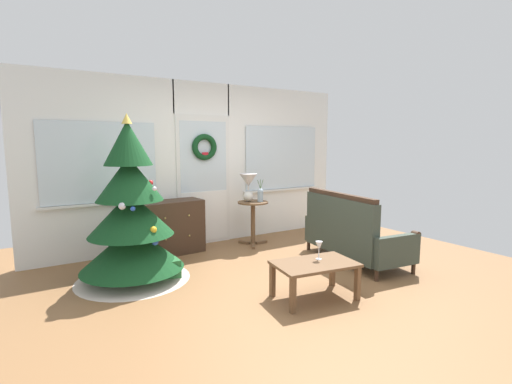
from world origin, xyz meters
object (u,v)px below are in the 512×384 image
at_px(flower_vase, 260,194).
at_px(coffee_table, 315,268).
at_px(gift_box, 169,269).
at_px(christmas_tree, 131,222).
at_px(table_lamp, 248,184).
at_px(wine_glass, 319,246).
at_px(dresser_cabinet, 171,227).
at_px(settee_sofa, 350,235).
at_px(side_table, 253,214).

height_order(flower_vase, coffee_table, flower_vase).
bearing_deg(gift_box, coffee_table, -50.87).
xyz_separation_m(christmas_tree, table_lamp, (1.94, 0.58, 0.28)).
relative_size(christmas_tree, coffee_table, 2.15).
height_order(wine_glass, gift_box, wine_glass).
distance_m(flower_vase, wine_glass, 2.06).
xyz_separation_m(coffee_table, wine_glass, (0.11, 0.06, 0.20)).
bearing_deg(coffee_table, table_lamp, 77.64).
xyz_separation_m(dresser_cabinet, table_lamp, (1.19, -0.21, 0.59)).
height_order(christmas_tree, flower_vase, christmas_tree).
bearing_deg(flower_vase, wine_glass, -104.81).
bearing_deg(settee_sofa, gift_box, 163.73).
distance_m(flower_vase, gift_box, 1.99).
relative_size(dresser_cabinet, settee_sofa, 0.57).
height_order(christmas_tree, wine_glass, christmas_tree).
bearing_deg(dresser_cabinet, christmas_tree, -133.58).
bearing_deg(christmas_tree, wine_glass, -43.45).
distance_m(dresser_cabinet, table_lamp, 1.34).
bearing_deg(side_table, gift_box, -155.52).
xyz_separation_m(christmas_tree, side_table, (2.00, 0.54, -0.20)).
relative_size(christmas_tree, settee_sofa, 1.20).
relative_size(side_table, gift_box, 3.02).
height_order(dresser_cabinet, wine_glass, dresser_cabinet).
height_order(flower_vase, gift_box, flower_vase).
height_order(table_lamp, gift_box, table_lamp).
height_order(dresser_cabinet, table_lamp, table_lamp).
bearing_deg(coffee_table, settee_sofa, 29.22).
bearing_deg(table_lamp, coffee_table, -102.36).
height_order(table_lamp, wine_glass, table_lamp).
bearing_deg(coffee_table, flower_vase, 72.85).
xyz_separation_m(settee_sofa, gift_box, (-2.31, 0.68, -0.26)).
relative_size(christmas_tree, side_table, 2.79).
bearing_deg(settee_sofa, christmas_tree, 161.91).
relative_size(flower_vase, wine_glass, 1.79).
relative_size(christmas_tree, gift_box, 8.41).
height_order(christmas_tree, gift_box, christmas_tree).
bearing_deg(coffee_table, christmas_tree, 133.43).
distance_m(christmas_tree, side_table, 2.08).
bearing_deg(gift_box, side_table, 24.48).
bearing_deg(wine_glass, flower_vase, 75.19).
bearing_deg(wine_glass, coffee_table, -150.44).
distance_m(dresser_cabinet, flower_vase, 1.45).
distance_m(settee_sofa, coffee_table, 1.39).
xyz_separation_m(flower_vase, wine_glass, (-0.52, -1.97, -0.29)).
distance_m(wine_glass, gift_box, 1.82).
xyz_separation_m(dresser_cabinet, coffee_table, (0.72, -2.35, -0.06)).
xyz_separation_m(side_table, table_lamp, (-0.06, 0.04, 0.49)).
height_order(side_table, wine_glass, side_table).
distance_m(coffee_table, gift_box, 1.76).
bearing_deg(gift_box, dresser_cabinet, 68.99).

